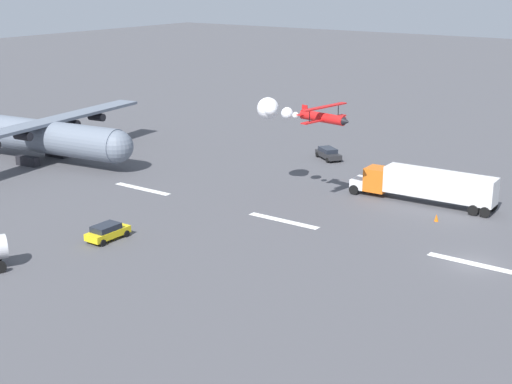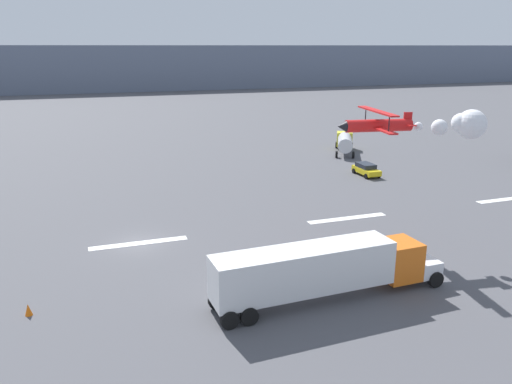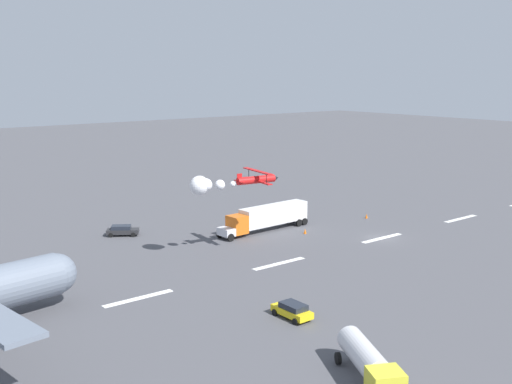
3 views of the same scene
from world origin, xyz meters
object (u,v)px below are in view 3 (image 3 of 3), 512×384
object	(u,v)px
stunt_biplane_red	(218,184)
traffic_cone_far	(305,231)
traffic_cone_near	(366,216)
airport_staff_sedan	(292,310)
followme_car_yellow	(122,230)
semi_truck_orange	(267,217)
fuel_tanker_truck	(369,364)

from	to	relation	value
stunt_biplane_red	traffic_cone_far	distance (m)	19.48
stunt_biplane_red	traffic_cone_near	size ratio (longest dim) A/B	16.46
airport_staff_sedan	traffic_cone_far	bearing A→B (deg)	-135.18
followme_car_yellow	traffic_cone_near	size ratio (longest dim) A/B	6.36
stunt_biplane_red	followme_car_yellow	xyz separation A→B (m)	(4.52, -17.79, -8.83)
semi_truck_orange	airport_staff_sedan	distance (m)	33.97
semi_truck_orange	fuel_tanker_truck	xyz separation A→B (m)	(23.87, 41.06, -0.40)
followme_car_yellow	traffic_cone_near	world-z (taller)	followme_car_yellow
semi_truck_orange	followme_car_yellow	size ratio (longest dim) A/B	3.34
followme_car_yellow	airport_staff_sedan	size ratio (longest dim) A/B	1.12
fuel_tanker_truck	airport_staff_sedan	distance (m)	14.07
stunt_biplane_red	semi_truck_orange	world-z (taller)	stunt_biplane_red
stunt_biplane_red	airport_staff_sedan	distance (m)	23.25
semi_truck_orange	traffic_cone_near	distance (m)	18.31
traffic_cone_near	traffic_cone_far	world-z (taller)	same
stunt_biplane_red	traffic_cone_near	world-z (taller)	stunt_biplane_red
traffic_cone_near	followme_car_yellow	bearing A→B (deg)	-22.21
traffic_cone_near	stunt_biplane_red	bearing A→B (deg)	5.54
fuel_tanker_truck	traffic_cone_near	world-z (taller)	fuel_tanker_truck
traffic_cone_near	traffic_cone_far	distance (m)	14.57
fuel_tanker_truck	traffic_cone_far	distance (m)	45.21
fuel_tanker_truck	airport_staff_sedan	world-z (taller)	fuel_tanker_truck
airport_staff_sedan	traffic_cone_near	xyz separation A→B (m)	(-37.43, -23.74, -0.44)
airport_staff_sedan	traffic_cone_far	distance (m)	32.28
traffic_cone_far	followme_car_yellow	bearing A→B (deg)	-36.12
semi_truck_orange	airport_staff_sedan	xyz separation A→B (m)	(19.64, 27.68, -1.33)
fuel_tanker_truck	followme_car_yellow	size ratio (longest dim) A/B	1.85
traffic_cone_far	traffic_cone_near	bearing A→B (deg)	-176.13
followme_car_yellow	traffic_cone_near	distance (m)	38.95
airport_staff_sedan	traffic_cone_near	distance (m)	44.33
stunt_biplane_red	traffic_cone_far	xyz separation A→B (m)	(-17.00, -2.08, -9.27)
fuel_tanker_truck	followme_car_yellow	xyz separation A→B (m)	(-5.60, -51.85, -0.93)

